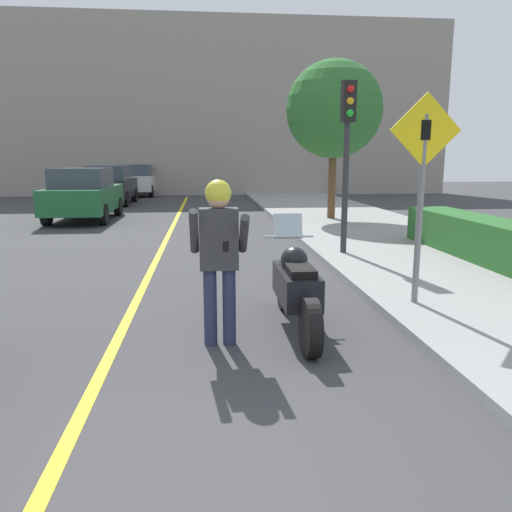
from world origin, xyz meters
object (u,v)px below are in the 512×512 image
(motorcycle, at_px, (296,288))
(parked_car_green, at_px, (84,194))
(person_biker, at_px, (219,245))
(street_tree, at_px, (334,110))
(crossing_sign, at_px, (422,179))
(parked_car_black, at_px, (110,185))
(traffic_light, at_px, (347,134))
(parked_car_white, at_px, (138,180))

(motorcycle, height_order, parked_car_green, parked_car_green)
(person_biker, distance_m, street_tree, 11.36)
(motorcycle, bearing_deg, person_biker, -155.48)
(motorcycle, height_order, crossing_sign, crossing_sign)
(crossing_sign, xyz_separation_m, street_tree, (1.25, 9.45, 1.74))
(parked_car_black, bearing_deg, street_tree, -40.61)
(street_tree, bearing_deg, parked_car_black, 139.39)
(street_tree, relative_size, parked_car_black, 1.15)
(traffic_light, bearing_deg, crossing_sign, -90.52)
(traffic_light, distance_m, parked_car_black, 14.66)
(traffic_light, height_order, parked_car_white, traffic_light)
(person_biker, relative_size, parked_car_black, 0.42)
(person_biker, distance_m, crossing_sign, 2.83)
(street_tree, relative_size, parked_car_white, 1.15)
(traffic_light, relative_size, parked_car_white, 0.79)
(motorcycle, bearing_deg, parked_car_black, 106.97)
(person_biker, height_order, traffic_light, traffic_light)
(motorcycle, distance_m, person_biker, 1.14)
(crossing_sign, distance_m, traffic_light, 3.64)
(street_tree, distance_m, parked_car_black, 11.01)
(motorcycle, relative_size, crossing_sign, 0.85)
(traffic_light, bearing_deg, person_biker, -119.80)
(traffic_light, distance_m, parked_car_white, 19.26)
(motorcycle, relative_size, traffic_light, 0.68)
(street_tree, xyz_separation_m, parked_car_black, (-8.12, 6.97, -2.59))
(crossing_sign, distance_m, street_tree, 9.69)
(crossing_sign, height_order, parked_car_white, crossing_sign)
(motorcycle, xyz_separation_m, crossing_sign, (1.69, 0.58, 1.21))
(person_biker, relative_size, parked_car_white, 0.42)
(crossing_sign, bearing_deg, person_biker, -159.08)
(person_biker, bearing_deg, street_tree, 69.85)
(parked_car_white, bearing_deg, parked_car_green, -91.23)
(parked_car_green, relative_size, parked_car_white, 1.00)
(crossing_sign, height_order, parked_car_black, crossing_sign)
(parked_car_black, bearing_deg, parked_car_white, 84.61)
(motorcycle, distance_m, street_tree, 10.85)
(motorcycle, distance_m, parked_car_white, 22.73)
(person_biker, height_order, crossing_sign, crossing_sign)
(person_biker, xyz_separation_m, traffic_light, (2.61, 4.56, 1.34))
(person_biker, xyz_separation_m, parked_car_black, (-4.30, 17.40, -0.22))
(motorcycle, height_order, street_tree, street_tree)
(parked_car_green, bearing_deg, motorcycle, -66.04)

